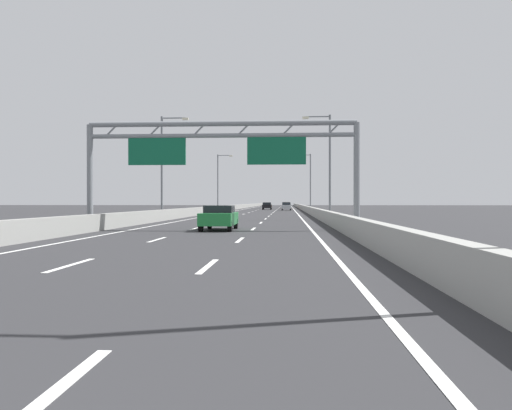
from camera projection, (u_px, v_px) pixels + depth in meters
The scene contains 49 objects.
ground_plane at pixel (267, 210), 100.68m from camera, with size 260.00×260.00×0.00m, color #2D2D30.
lane_dash_left_1 at pixel (70, 265), 13.45m from camera, with size 0.16×3.00×0.01m, color white.
lane_dash_left_2 at pixel (157, 240), 22.43m from camera, with size 0.16×3.00×0.01m, color white.
lane_dash_left_3 at pixel (194, 229), 31.41m from camera, with size 0.16×3.00×0.01m, color white.
lane_dash_left_4 at pixel (215, 223), 40.40m from camera, with size 0.16×3.00×0.01m, color white.
lane_dash_left_5 at pixel (228, 219), 49.38m from camera, with size 0.16×3.00×0.01m, color white.
lane_dash_left_6 at pixel (237, 216), 58.36m from camera, with size 0.16×3.00×0.01m, color white.
lane_dash_left_7 at pixel (244, 214), 67.35m from camera, with size 0.16×3.00×0.01m, color white.
lane_dash_left_8 at pixel (249, 213), 76.33m from camera, with size 0.16×3.00×0.01m, color white.
lane_dash_left_9 at pixel (253, 211), 85.32m from camera, with size 0.16×3.00×0.01m, color white.
lane_dash_left_10 at pixel (256, 210), 94.30m from camera, with size 0.16×3.00×0.01m, color white.
lane_dash_left_11 at pixel (259, 210), 103.28m from camera, with size 0.16×3.00×0.01m, color white.
lane_dash_left_12 at pixel (261, 209), 112.27m from camera, with size 0.16×3.00×0.01m, color white.
lane_dash_left_13 at pixel (263, 208), 121.25m from camera, with size 0.16×3.00×0.01m, color white.
lane_dash_left_14 at pixel (265, 208), 130.23m from camera, with size 0.16×3.00×0.01m, color white.
lane_dash_left_15 at pixel (266, 208), 139.22m from camera, with size 0.16×3.00×0.01m, color white.
lane_dash_left_16 at pixel (267, 207), 148.20m from camera, with size 0.16×3.00×0.01m, color white.
lane_dash_left_17 at pixel (268, 207), 157.19m from camera, with size 0.16×3.00×0.01m, color white.
lane_dash_right_0 at pixel (41, 403), 4.25m from camera, with size 0.16×3.00×0.01m, color white.
lane_dash_right_1 at pixel (208, 266), 13.23m from camera, with size 0.16×3.00×0.01m, color white.
lane_dash_right_2 at pixel (240, 240), 22.21m from camera, with size 0.16×3.00×0.01m, color white.
lane_dash_right_3 at pixel (253, 229), 31.20m from camera, with size 0.16×3.00×0.01m, color white.
lane_dash_right_4 at pixel (261, 223), 40.18m from camera, with size 0.16×3.00×0.01m, color white.
lane_dash_right_5 at pixel (266, 219), 49.17m from camera, with size 0.16×3.00×0.01m, color white.
lane_dash_right_6 at pixel (269, 216), 58.15m from camera, with size 0.16×3.00×0.01m, color white.
lane_dash_right_7 at pixel (271, 214), 67.13m from camera, with size 0.16×3.00×0.01m, color white.
lane_dash_right_8 at pixel (273, 213), 76.12m from camera, with size 0.16×3.00×0.01m, color white.
lane_dash_right_9 at pixel (275, 211), 85.10m from camera, with size 0.16×3.00×0.01m, color white.
lane_dash_right_10 at pixel (276, 211), 94.08m from camera, with size 0.16×3.00×0.01m, color white.
lane_dash_right_11 at pixel (277, 210), 103.07m from camera, with size 0.16×3.00×0.01m, color white.
lane_dash_right_12 at pixel (278, 209), 112.05m from camera, with size 0.16×3.00×0.01m, color white.
lane_dash_right_13 at pixel (278, 208), 121.04m from camera, with size 0.16×3.00×0.01m, color white.
lane_dash_right_14 at pixel (279, 208), 130.02m from camera, with size 0.16×3.00×0.01m, color white.
lane_dash_right_15 at pixel (279, 208), 139.00m from camera, with size 0.16×3.00×0.01m, color white.
lane_dash_right_16 at pixel (280, 207), 147.99m from camera, with size 0.16×3.00×0.01m, color white.
lane_dash_right_17 at pixel (280, 207), 156.97m from camera, with size 0.16×3.00×0.01m, color white.
edge_line_left at pixel (234, 211), 89.01m from camera, with size 0.16×176.00×0.01m, color white.
edge_line_right at pixel (295, 211), 88.39m from camera, with size 0.16×176.00×0.01m, color white.
barrier_left at pixel (237, 207), 111.07m from camera, with size 0.45×220.00×0.95m.
barrier_right at pixel (301, 207), 110.25m from camera, with size 0.45×220.00×0.95m.
sign_gantry at pixel (220, 148), 30.13m from camera, with size 15.99×0.36×6.36m.
streetlamp_left_mid at pixel (164, 161), 47.68m from camera, with size 2.58×0.28×9.50m.
streetlamp_right_mid at pixel (327, 160), 46.79m from camera, with size 2.58×0.28×9.50m.
streetlamp_left_far at pixel (219, 179), 86.36m from camera, with size 2.58×0.28×9.50m.
streetlamp_right_far at pixel (309, 179), 85.47m from camera, with size 2.58×0.28×9.50m.
orange_car at pixel (286, 205), 121.45m from camera, with size 1.87×4.34×1.50m.
black_car at pixel (267, 206), 105.25m from camera, with size 1.85×4.24×1.46m.
green_car at pixel (219, 217), 30.01m from camera, with size 1.82×4.37×1.43m.
silver_car at pixel (286, 206), 96.96m from camera, with size 1.75×4.32×1.47m.
Camera 1 is at (3.82, -0.62, 1.66)m, focal length 36.35 mm.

